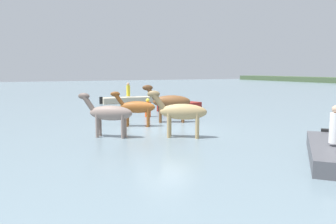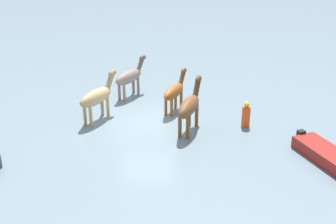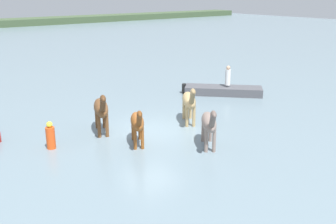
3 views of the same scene
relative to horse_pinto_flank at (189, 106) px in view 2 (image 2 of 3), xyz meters
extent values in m
plane|color=slate|center=(1.78, -1.15, -1.13)|extent=(149.03, 149.03, 0.00)
ellipsoid|color=brown|center=(0.04, 0.09, 0.01)|extent=(1.39, 2.14, 0.70)
cylinder|color=brown|center=(-0.06, -0.55, -0.56)|extent=(0.15, 0.15, 1.14)
cylinder|color=brown|center=(-0.37, -0.41, -0.56)|extent=(0.15, 0.15, 1.14)
cylinder|color=brown|center=(0.44, 0.59, -0.56)|extent=(0.15, 0.15, 1.14)
cylinder|color=brown|center=(0.14, 0.72, -0.56)|extent=(0.15, 0.15, 1.14)
cylinder|color=#50311A|center=(-0.41, -0.92, 0.46)|extent=(0.47, 0.68, 0.76)
ellipsoid|color=#50311A|center=(-0.49, -1.11, 0.77)|extent=(0.45, 0.61, 0.30)
ellipsoid|color=tan|center=(3.98, -1.31, -0.03)|extent=(1.61, 1.99, 0.67)
cylinder|color=tan|center=(3.78, -1.90, -0.58)|extent=(0.15, 0.15, 1.11)
cylinder|color=tan|center=(3.51, -1.72, -0.58)|extent=(0.15, 0.15, 1.11)
cylinder|color=tan|center=(4.45, -0.90, -0.58)|extent=(0.15, 0.15, 1.11)
cylinder|color=tan|center=(4.18, -0.72, -0.58)|extent=(0.15, 0.15, 1.11)
cylinder|color=olive|center=(3.38, -2.19, 0.41)|extent=(0.53, 0.64, 0.74)
ellipsoid|color=olive|center=(3.27, -2.37, 0.71)|extent=(0.50, 0.58, 0.30)
ellipsoid|color=brown|center=(0.50, -2.07, -0.14)|extent=(1.33, 1.82, 0.60)
cylinder|color=brown|center=(0.37, -2.61, -0.64)|extent=(0.13, 0.13, 0.99)
cylinder|color=brown|center=(0.11, -2.47, -0.64)|extent=(0.13, 0.13, 0.99)
cylinder|color=brown|center=(0.89, -1.67, -0.64)|extent=(0.13, 0.13, 0.99)
cylinder|color=brown|center=(0.63, -1.53, -0.64)|extent=(0.13, 0.13, 0.99)
cylinder|color=brown|center=(0.04, -2.90, 0.25)|extent=(0.45, 0.58, 0.66)
ellipsoid|color=brown|center=(-0.05, -3.07, 0.52)|extent=(0.42, 0.53, 0.26)
ellipsoid|color=gray|center=(2.60, -4.07, -0.08)|extent=(1.59, 1.85, 0.64)
cylinder|color=gray|center=(2.38, -4.62, -0.61)|extent=(0.14, 0.14, 1.05)
cylinder|color=gray|center=(2.14, -4.43, -0.61)|extent=(0.14, 0.14, 1.05)
cylinder|color=gray|center=(3.07, -3.71, -0.61)|extent=(0.14, 0.14, 1.05)
cylinder|color=gray|center=(2.83, -3.52, -0.61)|extent=(0.14, 0.14, 1.05)
cylinder|color=#63544C|center=(2.00, -4.87, 0.33)|extent=(0.53, 0.60, 0.70)
ellipsoid|color=#63544C|center=(1.88, -5.03, 0.62)|extent=(0.49, 0.55, 0.28)
cube|color=maroon|center=(-4.94, 3.25, -0.98)|extent=(2.15, 3.81, 0.61)
cube|color=black|center=(-4.32, 1.41, -0.90)|extent=(0.34, 0.32, 0.66)
cylinder|color=#E54C19|center=(-2.49, -0.30, -0.68)|extent=(0.36, 0.36, 0.90)
sphere|color=yellow|center=(-2.49, -0.30, -0.11)|extent=(0.24, 0.24, 0.24)
camera|label=1|loc=(16.19, -7.91, 1.73)|focal=35.29mm
camera|label=2|loc=(1.93, 16.69, 7.07)|focal=47.06mm
camera|label=3|loc=(-7.79, -14.54, 4.95)|focal=41.41mm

